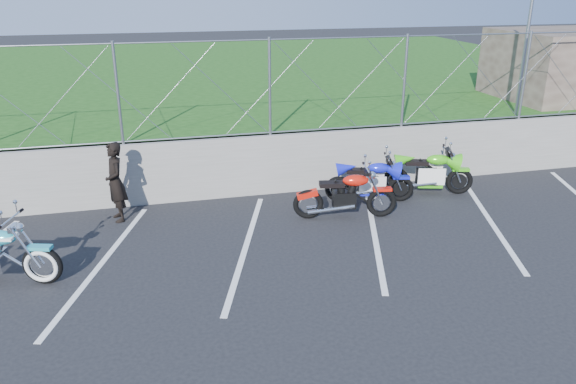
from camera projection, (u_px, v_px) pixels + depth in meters
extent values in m
plane|color=black|center=(257.00, 273.00, 8.92)|extent=(90.00, 90.00, 0.00)
cube|color=slate|center=(224.00, 167.00, 11.86)|extent=(30.00, 0.22, 1.30)
cube|color=#1A4512|center=(187.00, 86.00, 20.93)|extent=(30.00, 20.00, 1.30)
cylinder|color=gray|center=(219.00, 41.00, 10.94)|extent=(28.00, 0.03, 0.03)
cylinder|color=gray|center=(223.00, 135.00, 11.61)|extent=(28.00, 0.03, 0.03)
cylinder|color=gray|center=(525.00, 51.00, 13.10)|extent=(0.08, 0.08, 3.00)
cube|color=silver|center=(103.00, 262.00, 9.27)|extent=(1.49, 4.31, 0.01)
cube|color=silver|center=(246.00, 246.00, 9.82)|extent=(1.49, 4.31, 0.01)
cube|color=silver|center=(374.00, 232.00, 10.37)|extent=(1.49, 4.31, 0.01)
cube|color=silver|center=(489.00, 219.00, 10.92)|extent=(1.49, 4.31, 0.01)
torus|color=black|center=(43.00, 265.00, 8.50)|extent=(0.63, 0.28, 0.63)
ellipsoid|color=teal|center=(0.00, 237.00, 8.37)|extent=(0.55, 0.37, 0.22)
cube|color=teal|center=(39.00, 248.00, 8.40)|extent=(0.39, 0.24, 0.06)
cylinder|color=silver|center=(10.00, 219.00, 8.25)|extent=(0.23, 0.67, 0.03)
torus|color=black|center=(308.00, 204.00, 10.86)|extent=(0.60, 0.21, 0.59)
torus|color=black|center=(381.00, 202.00, 10.94)|extent=(0.60, 0.21, 0.59)
cube|color=black|center=(344.00, 199.00, 10.87)|extent=(0.48, 0.34, 0.33)
ellipsoid|color=red|center=(356.00, 180.00, 10.75)|extent=(0.54, 0.32, 0.22)
cube|color=black|center=(332.00, 184.00, 10.74)|extent=(0.51, 0.31, 0.09)
cube|color=red|center=(382.00, 189.00, 10.85)|extent=(0.38, 0.21, 0.06)
cylinder|color=silver|center=(367.00, 169.00, 10.68)|extent=(0.15, 0.68, 0.03)
torus|color=black|center=(396.00, 180.00, 12.17)|extent=(0.58, 0.26, 0.58)
torus|color=black|center=(459.00, 181.00, 12.12)|extent=(0.58, 0.26, 0.58)
cube|color=black|center=(427.00, 177.00, 12.11)|extent=(0.50, 0.38, 0.33)
ellipsoid|color=#40BF17|center=(439.00, 160.00, 11.97)|extent=(0.55, 0.37, 0.22)
cube|color=black|center=(416.00, 162.00, 12.01)|extent=(0.53, 0.36, 0.09)
cube|color=#40BF17|center=(461.00, 169.00, 12.03)|extent=(0.39, 0.24, 0.06)
cylinder|color=silver|center=(447.00, 150.00, 11.88)|extent=(0.22, 0.67, 0.03)
torus|color=black|center=(338.00, 189.00, 11.72)|extent=(0.56, 0.23, 0.55)
torus|color=black|center=(400.00, 189.00, 11.72)|extent=(0.56, 0.23, 0.55)
cube|color=black|center=(369.00, 185.00, 11.69)|extent=(0.47, 0.35, 0.31)
ellipsoid|color=#151ECB|center=(379.00, 168.00, 11.56)|extent=(0.53, 0.34, 0.21)
cube|color=black|center=(358.00, 171.00, 11.58)|extent=(0.50, 0.33, 0.08)
cube|color=#151ECB|center=(401.00, 177.00, 11.63)|extent=(0.37, 0.22, 0.06)
cylinder|color=silver|center=(388.00, 158.00, 11.48)|extent=(0.19, 0.65, 0.03)
imported|color=black|center=(116.00, 182.00, 10.63)|extent=(0.50, 0.64, 1.55)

